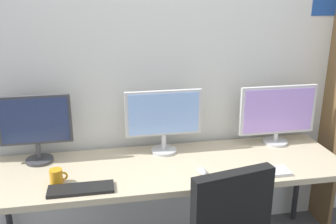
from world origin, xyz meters
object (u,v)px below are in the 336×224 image
(monitor_left, at_px, (36,125))
(monitor_center, at_px, (164,117))
(keyboard_right, at_px, (264,172))
(keyboard_left, at_px, (81,189))
(desk, at_px, (169,172))
(computer_mouse, at_px, (202,171))
(monitor_right, at_px, (278,113))
(coffee_mug, at_px, (57,176))

(monitor_left, height_order, monitor_center, monitor_left)
(keyboard_right, bearing_deg, monitor_left, 162.52)
(keyboard_left, height_order, keyboard_right, same)
(keyboard_left, bearing_deg, keyboard_right, 0.00)
(desk, xyz_separation_m, monitor_center, (0.00, 0.21, 0.31))
(computer_mouse, bearing_deg, monitor_left, 160.07)
(monitor_right, bearing_deg, keyboard_left, -162.52)
(monitor_center, bearing_deg, monitor_right, 0.00)
(monitor_right, xyz_separation_m, coffee_mug, (-1.55, -0.33, -0.19))
(monitor_right, height_order, keyboard_right, monitor_right)
(keyboard_left, relative_size, keyboard_right, 1.17)
(monitor_right, height_order, computer_mouse, monitor_right)
(desk, height_order, keyboard_right, keyboard_right)
(monitor_right, distance_m, keyboard_left, 1.49)
(desk, distance_m, coffee_mug, 0.72)
(keyboard_left, xyz_separation_m, computer_mouse, (0.74, 0.07, 0.01))
(computer_mouse, relative_size, coffee_mug, 0.91)
(keyboard_right, bearing_deg, monitor_right, 57.27)
(desk, relative_size, monitor_center, 4.41)
(monitor_center, xyz_separation_m, computer_mouse, (0.18, -0.37, -0.24))
(monitor_left, relative_size, monitor_center, 0.87)
(monitor_center, distance_m, computer_mouse, 0.48)
(computer_mouse, bearing_deg, monitor_right, 29.10)
(monitor_left, height_order, keyboard_left, monitor_left)
(monitor_center, distance_m, coffee_mug, 0.80)
(keyboard_left, bearing_deg, computer_mouse, 5.53)
(monitor_center, height_order, keyboard_right, monitor_center)
(desk, distance_m, keyboard_left, 0.61)
(computer_mouse, bearing_deg, monitor_center, 115.65)
(monitor_right, distance_m, keyboard_right, 0.57)
(monitor_right, bearing_deg, desk, -165.88)
(monitor_center, height_order, coffee_mug, monitor_center)
(monitor_right, distance_m, computer_mouse, 0.79)
(monitor_left, distance_m, keyboard_left, 0.58)
(monitor_left, relative_size, keyboard_right, 1.44)
(monitor_right, relative_size, coffee_mug, 5.42)
(keyboard_right, bearing_deg, computer_mouse, 169.40)
(coffee_mug, bearing_deg, monitor_right, 12.00)
(keyboard_left, xyz_separation_m, coffee_mug, (-0.14, 0.11, 0.04))
(monitor_center, xyz_separation_m, keyboard_left, (-0.56, -0.44, -0.25))
(monitor_left, height_order, computer_mouse, monitor_left)
(keyboard_left, height_order, computer_mouse, computer_mouse)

